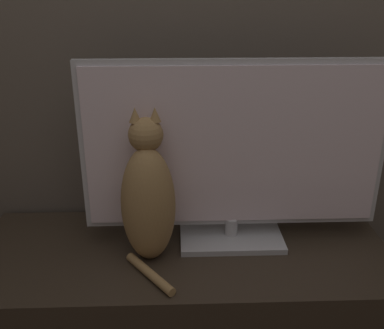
% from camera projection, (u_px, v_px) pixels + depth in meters
% --- Properties ---
extents(tv_stand, '(1.40, 0.56, 0.48)m').
position_uv_depth(tv_stand, '(184.00, 306.00, 1.62)').
color(tv_stand, '#33281E').
rests_on(tv_stand, ground_plane).
extents(tv, '(1.00, 0.21, 0.63)m').
position_uv_depth(tv, '(234.00, 154.00, 1.46)').
color(tv, '#B7B7BC').
rests_on(tv, tv_stand).
extents(cat, '(0.18, 0.30, 0.50)m').
position_uv_depth(cat, '(148.00, 198.00, 1.41)').
color(cat, '#997547').
rests_on(cat, tv_stand).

